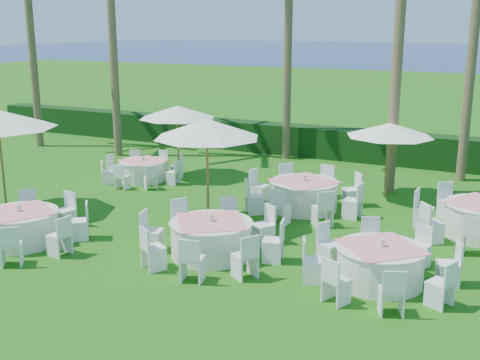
# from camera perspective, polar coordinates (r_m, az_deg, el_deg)

# --- Properties ---
(ground) EXTENTS (120.00, 120.00, 0.00)m
(ground) POSITION_cam_1_polar(r_m,az_deg,el_deg) (13.86, -6.72, -7.50)
(ground) COLOR #235C0F
(ground) RESTS_ON ground
(hedge) EXTENTS (34.00, 1.00, 1.20)m
(hedge) POSITION_cam_1_polar(r_m,az_deg,el_deg) (24.27, 8.63, 3.50)
(hedge) COLOR black
(hedge) RESTS_ON ground
(banquet_table_a) EXTENTS (3.25, 3.25, 0.98)m
(banquet_table_a) POSITION_cam_1_polar(r_m,az_deg,el_deg) (15.56, -20.12, -4.16)
(banquet_table_a) COLOR silver
(banquet_table_a) RESTS_ON ground
(banquet_table_b) EXTENTS (3.34, 3.34, 1.00)m
(banquet_table_b) POSITION_cam_1_polar(r_m,az_deg,el_deg) (13.85, -2.75, -5.48)
(banquet_table_b) COLOR silver
(banquet_table_b) RESTS_ON ground
(banquet_table_c) EXTENTS (3.10, 3.10, 0.96)m
(banquet_table_c) POSITION_cam_1_polar(r_m,az_deg,el_deg) (12.76, 13.15, -7.75)
(banquet_table_c) COLOR silver
(banquet_table_c) RESTS_ON ground
(banquet_table_d) EXTENTS (2.76, 2.76, 0.85)m
(banquet_table_d) POSITION_cam_1_polar(r_m,az_deg,el_deg) (20.76, -9.19, 0.95)
(banquet_table_d) COLOR silver
(banquet_table_d) RESTS_ON ground
(banquet_table_e) EXTENTS (3.43, 3.43, 1.03)m
(banquet_table_e) POSITION_cam_1_polar(r_m,az_deg,el_deg) (17.33, 6.07, -1.38)
(banquet_table_e) COLOR silver
(banquet_table_e) RESTS_ON ground
(umbrella_b) EXTENTS (2.78, 2.78, 2.85)m
(umbrella_b) POSITION_cam_1_polar(r_m,az_deg,el_deg) (15.46, -3.15, 4.91)
(umbrella_b) COLOR brown
(umbrella_b) RESTS_ON ground
(umbrella_c) EXTENTS (2.64, 2.64, 2.49)m
(umbrella_c) POSITION_cam_1_polar(r_m,az_deg,el_deg) (20.80, -5.97, 6.43)
(umbrella_c) COLOR brown
(umbrella_c) RESTS_ON ground
(umbrella_d) EXTENTS (2.62, 2.62, 2.33)m
(umbrella_d) POSITION_cam_1_polar(r_m,az_deg,el_deg) (18.58, 14.03, 4.65)
(umbrella_d) COLOR brown
(umbrella_d) RESTS_ON ground
(palm_a) EXTENTS (4.38, 4.23, 9.61)m
(palm_a) POSITION_cam_1_polar(r_m,az_deg,el_deg) (24.52, -12.06, 14.45)
(palm_a) COLOR brown
(palm_a) RESTS_ON ground
(palm_b) EXTENTS (4.15, 4.40, 7.73)m
(palm_b) POSITION_cam_1_polar(r_m,az_deg,el_deg) (23.58, 4.56, 12.37)
(palm_b) COLOR brown
(palm_b) RESTS_ON ground
(palm_d) EXTENTS (4.39, 4.21, 7.86)m
(palm_d) POSITION_cam_1_polar(r_m,az_deg,el_deg) (21.35, 21.18, 11.43)
(palm_d) COLOR brown
(palm_d) RESTS_ON ground
(palm_f) EXTENTS (4.40, 4.12, 8.89)m
(palm_f) POSITION_cam_1_polar(r_m,az_deg,el_deg) (27.42, -19.23, 13.18)
(palm_f) COLOR brown
(palm_f) RESTS_ON ground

